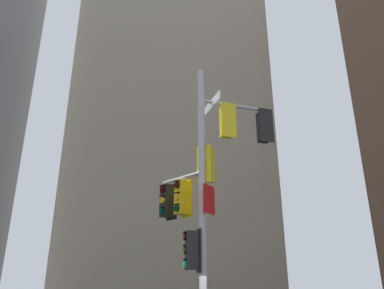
% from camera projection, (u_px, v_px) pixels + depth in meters
% --- Properties ---
extents(building_mid_block, '(15.24, 15.24, 48.67)m').
position_uv_depth(building_mid_block, '(174.00, 53.00, 38.04)').
color(building_mid_block, tan).
rests_on(building_mid_block, ground).
extents(signal_pole_assembly, '(3.61, 2.09, 8.71)m').
position_uv_depth(signal_pole_assembly, '(206.00, 184.00, 10.99)').
color(signal_pole_assembly, '#B2B2B5').
rests_on(signal_pole_assembly, ground).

